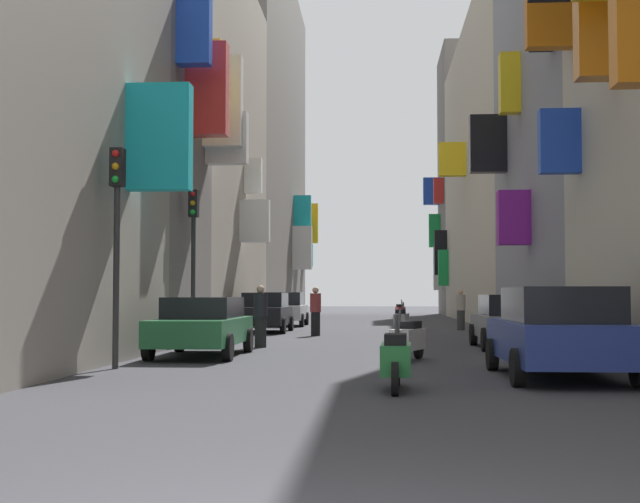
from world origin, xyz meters
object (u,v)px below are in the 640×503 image
Objects in this scene: parked_car_blue at (559,331)px; scooter_silver at (401,319)px; pedestrian_crossing at (461,310)px; parked_car_silver at (284,308)px; parked_car_grey at (511,320)px; traffic_light_near_corner at (117,218)px; scooter_white at (408,339)px; parked_car_black at (265,311)px; scooter_green at (396,359)px; pedestrian_near_right at (316,311)px; pedestrian_near_left at (261,316)px; traffic_light_far_corner at (193,240)px; scooter_red at (400,311)px; parked_car_green at (203,325)px.

scooter_silver is at bearing 96.57° from parked_car_blue.
parked_car_blue is 2.70× the size of pedestrian_crossing.
pedestrian_crossing reaches higher than parked_car_silver.
traffic_light_near_corner is at bearing -141.69° from parked_car_grey.
scooter_white is 0.44× the size of traffic_light_near_corner.
parked_car_black is 20.15m from scooter_green.
traffic_light_near_corner is (-2.92, -13.40, 2.07)m from pedestrian_near_right.
pedestrian_near_left reaches higher than parked_car_silver.
parked_car_blue is 2.63× the size of pedestrian_near_left.
pedestrian_crossing is 0.38× the size of traffic_light_far_corner.
traffic_light_near_corner is (-0.79, -16.24, 2.13)m from parked_car_black.
parked_car_silver is at bearing 115.92° from parked_car_grey.
parked_car_black is at bearing -106.77° from scooter_red.
parked_car_grey is (7.76, -15.96, -0.04)m from parked_car_silver.
parked_car_grey reaches higher than scooter_silver.
pedestrian_near_left is at bearing 127.22° from parked_car_blue.
pedestrian_crossing is at bearing 61.17° from pedestrian_near_left.
traffic_light_far_corner is at bearing 140.55° from scooter_white.
parked_car_black is 5.30m from scooter_silver.
scooter_silver is 18.37m from traffic_light_near_corner.
parked_car_blue is 2.28× the size of scooter_silver.
parked_car_blue is 15.69m from pedestrian_near_right.
traffic_light_near_corner reaches higher than parked_car_blue.
scooter_green is (-2.81, -1.99, -0.34)m from parked_car_blue.
parked_car_grey is 28.28m from scooter_red.
traffic_light_near_corner is (-8.42, -18.67, 2.10)m from pedestrian_crossing.
pedestrian_near_left is (-3.42, 10.20, 0.37)m from scooter_green.
scooter_white is 1.16× the size of pedestrian_crossing.
traffic_light_near_corner reaches higher than parked_car_silver.
scooter_red is 17.79m from scooter_silver.
traffic_light_near_corner is (-0.99, -3.47, 2.19)m from parked_car_green.
parked_car_grey is 0.94× the size of traffic_light_far_corner.
parked_car_silver is 0.92× the size of traffic_light_near_corner.
parked_car_green reaches higher than scooter_white.
pedestrian_crossing reaches higher than parked_car_blue.
parked_car_blue is 36.42m from scooter_red.
pedestrian_near_left is 0.39× the size of traffic_light_near_corner.
scooter_silver is at bearing 103.99° from parked_car_grey.
parked_car_black is 8.01m from pedestrian_crossing.
pedestrian_near_left is at bearing 108.55° from scooter_green.
parked_car_black is 16.40m from traffic_light_near_corner.
scooter_white is (-2.42, 3.71, -0.34)m from parked_car_blue.
scooter_white is at bearing -99.43° from pedestrian_crossing.
parked_car_black is at bearing -169.64° from scooter_silver.
traffic_light_near_corner is 0.99× the size of traffic_light_far_corner.
parked_car_green is (0.20, -12.78, -0.06)m from parked_car_black.
scooter_green is 16.96m from pedestrian_near_right.
parked_car_silver is (0.04, 6.50, 0.01)m from parked_car_black.
pedestrian_crossing reaches higher than parked_car_grey.
scooter_green is 1.13× the size of pedestrian_near_right.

